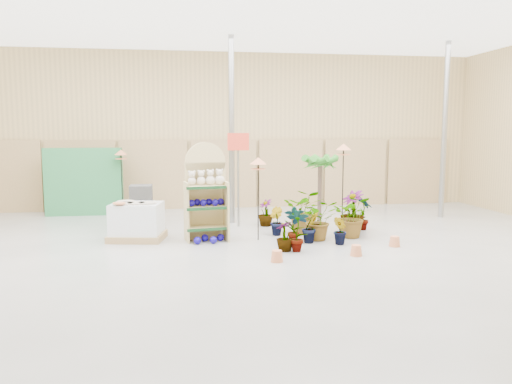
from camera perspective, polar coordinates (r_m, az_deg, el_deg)
room at (r=9.55m, az=-1.27°, el=6.78°), size 15.20×12.10×4.70m
display_shelf at (r=10.36m, az=-5.76°, el=-0.39°), size 0.92×0.66×2.02m
teddy_bears at (r=10.22m, az=-5.61°, el=1.53°), size 0.75×0.20×0.32m
gazing_balls_shelf at (r=10.26m, az=-5.72°, el=-1.18°), size 0.74×0.25×0.14m
gazing_balls_floor at (r=10.18m, az=-5.38°, el=-5.37°), size 0.63×0.39×0.15m
pallet_stack at (r=10.63m, az=-13.45°, el=-3.30°), size 1.23×1.08×0.80m
charcoal_planters at (r=11.91m, az=-13.42°, el=-2.04°), size 0.80×0.50×1.00m
trellis_stock at (r=14.08m, az=-19.06°, el=1.12°), size 2.00×0.30×1.80m
offer_sign at (r=11.64m, az=-2.04°, el=3.65°), size 0.50×0.08×2.20m
bird_table_front at (r=10.17m, az=0.25°, el=3.27°), size 0.34×0.34×1.72m
bird_table_right at (r=11.14m, az=9.97°, el=4.75°), size 0.34×0.34×1.97m
bird_table_back at (r=13.52m, az=-15.18°, el=4.16°), size 0.34×0.34×1.76m
palm at (r=12.13m, az=7.34°, el=3.49°), size 0.70×0.70×1.78m
potted_plant_0 at (r=10.05m, az=4.38°, el=-3.72°), size 0.44×0.33×0.77m
potted_plant_1 at (r=10.13m, az=6.25°, el=-4.03°), size 0.42×0.37×0.64m
potted_plant_2 at (r=10.41m, az=7.17°, el=-3.19°), size 0.79×0.70×0.83m
potted_plant_3 at (r=11.27m, az=10.94°, el=-2.21°), size 0.70×0.70×0.94m
potted_plant_4 at (r=11.61m, az=12.21°, el=-2.34°), size 0.34×0.45×0.79m
potted_plant_5 at (r=10.84m, az=2.29°, el=-3.34°), size 0.36×0.40×0.61m
potted_plant_6 at (r=11.11m, az=5.59°, el=-2.17°), size 1.12×1.07×0.97m
potted_plant_7 at (r=9.41m, az=3.32°, el=-5.05°), size 0.44×0.44×0.58m
potted_plant_8 at (r=9.37m, az=4.78°, el=-4.38°), size 0.50×0.42×0.81m
potted_plant_9 at (r=10.03m, az=9.63°, el=-4.37°), size 0.26×0.32×0.58m
potted_plant_10 at (r=10.77m, az=10.99°, el=-2.75°), size 1.00×0.93×0.90m
potted_plant_11 at (r=11.84m, az=1.09°, el=-2.37°), size 0.48×0.48×0.64m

